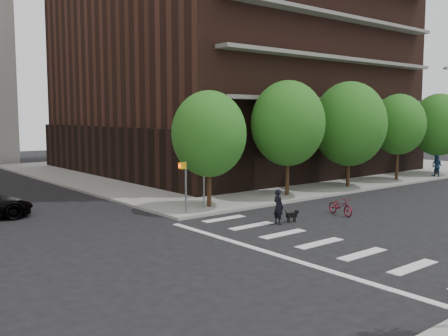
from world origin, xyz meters
name	(u,v)px	position (x,y,z in m)	size (l,w,h in m)	color
ground	(264,257)	(0.00, 0.00, 0.00)	(120.00, 120.00, 0.00)	black
sidewalk_ne	(250,166)	(20.50, 23.50, 0.07)	(39.00, 33.00, 0.15)	gray
crosswalk	(306,247)	(2.21, 0.00, 0.01)	(3.85, 13.00, 0.01)	silver
tree_a	(209,134)	(4.00, 8.50, 4.04)	(4.00, 4.00, 5.90)	#301E11
tree_b	(288,123)	(10.00, 8.50, 4.54)	(4.50, 4.50, 6.65)	#301E11
tree_c	(349,124)	(16.00, 8.50, 4.45)	(5.00, 5.00, 6.80)	#301E11
tree_d	(398,124)	(22.00, 8.50, 4.34)	(4.00, 4.00, 6.20)	#301E11
tree_e	(439,125)	(28.00, 8.50, 4.25)	(4.50, 4.50, 6.35)	#301E11
pedestrian_signal	(190,179)	(2.32, 7.92, 1.85)	(2.18, 0.67, 2.60)	slate
scooter	(340,206)	(8.21, 3.06, 0.45)	(0.60, 1.72, 0.90)	maroon
dog_walker	(278,207)	(4.23, 3.52, 0.82)	(0.39, 0.60, 1.64)	black
dog	(292,215)	(5.08, 3.43, 0.34)	(0.64, 0.28, 0.54)	black
pedestrian_far	(437,166)	(26.09, 7.50, 1.02)	(0.66, 0.84, 1.73)	navy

